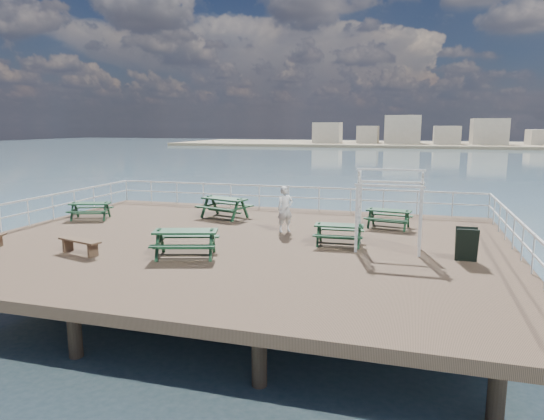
{
  "coord_description": "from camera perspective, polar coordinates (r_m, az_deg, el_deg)",
  "views": [
    {
      "loc": [
        5.69,
        -15.33,
        3.93
      ],
      "look_at": [
        1.13,
        0.19,
        1.1
      ],
      "focal_mm": 32.0,
      "sensor_mm": 36.0,
      "label": 1
    }
  ],
  "objects": [
    {
      "name": "sandwich_board",
      "position": [
        15.27,
        21.92,
        -3.82
      ],
      "size": [
        0.62,
        0.47,
        1.01
      ],
      "rotation": [
        0.0,
        0.0,
        0.02
      ],
      "color": "black",
      "rests_on": "ground"
    },
    {
      "name": "ground",
      "position": [
        16.85,
        -3.88,
        -4.11
      ],
      "size": [
        18.0,
        14.0,
        0.3
      ],
      "primitive_type": "cube",
      "color": "brown",
      "rests_on": "ground"
    },
    {
      "name": "picnic_table_b",
      "position": [
        20.95,
        -5.62,
        0.78
      ],
      "size": [
        2.36,
        2.11,
        0.97
      ],
      "rotation": [
        0.0,
        0.0,
        -0.29
      ],
      "color": "#12321E",
      "rests_on": "ground"
    },
    {
      "name": "railing",
      "position": [
        19.05,
        -1.45,
        0.69
      ],
      "size": [
        17.77,
        13.76,
        1.1
      ],
      "color": "silver",
      "rests_on": "ground"
    },
    {
      "name": "picnic_table_a",
      "position": [
        21.96,
        -20.6,
        0.31
      ],
      "size": [
        1.96,
        1.77,
        0.79
      ],
      "rotation": [
        0.0,
        0.0,
        0.34
      ],
      "color": "#12321E",
      "rests_on": "ground"
    },
    {
      "name": "picnic_table_d",
      "position": [
        14.87,
        -10.13,
        -3.2
      ],
      "size": [
        2.26,
        2.02,
        0.93
      ],
      "rotation": [
        0.0,
        0.0,
        0.29
      ],
      "color": "#12321E",
      "rests_on": "ground"
    },
    {
      "name": "person",
      "position": [
        18.02,
        1.55,
        0.1
      ],
      "size": [
        0.74,
        0.71,
        1.71
      ],
      "primitive_type": "imported",
      "rotation": [
        0.0,
        0.0,
        0.67
      ],
      "color": "silver",
      "rests_on": "ground"
    },
    {
      "name": "picnic_table_c",
      "position": [
        19.29,
        13.57,
        -0.55
      ],
      "size": [
        1.84,
        1.57,
        0.81
      ],
      "rotation": [
        0.0,
        0.0,
        -0.15
      ],
      "color": "#12321E",
      "rests_on": "ground"
    },
    {
      "name": "picnic_table_e",
      "position": [
        16.25,
        7.9,
        -2.36
      ],
      "size": [
        1.67,
        1.37,
        0.78
      ],
      "rotation": [
        0.0,
        0.0,
        0.06
      ],
      "color": "#12321E",
      "rests_on": "ground"
    },
    {
      "name": "sea_backdrop",
      "position": [
        149.62,
        19.18,
        7.69
      ],
      "size": [
        300.0,
        300.0,
        9.2
      ],
      "color": "#42606F",
      "rests_on": "ground"
    },
    {
      "name": "flat_bench_near",
      "position": [
        16.12,
        -21.68,
        -3.64
      ],
      "size": [
        1.65,
        0.8,
        0.46
      ],
      "rotation": [
        0.0,
        0.0,
        -0.27
      ],
      "color": "brown",
      "rests_on": "ground"
    },
    {
      "name": "trellis_arbor",
      "position": [
        15.73,
        13.6,
        -0.52
      ],
      "size": [
        2.09,
        1.13,
        2.6
      ],
      "rotation": [
        0.0,
        0.0,
        0.0
      ],
      "color": "silver",
      "rests_on": "ground"
    }
  ]
}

